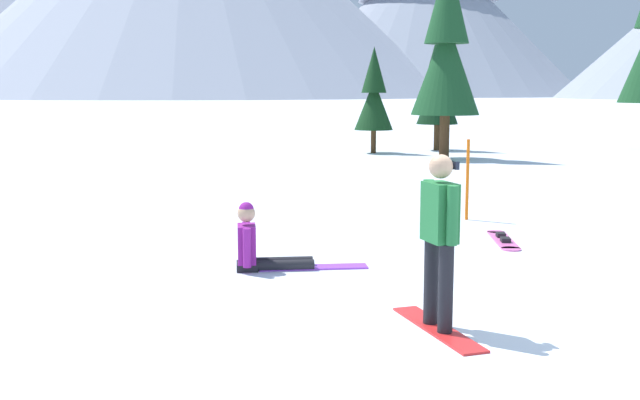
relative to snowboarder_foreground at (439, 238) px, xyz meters
The scene contains 9 objects.
ground_plane 1.43m from the snowboarder_foreground, ahead, with size 800.00×800.00×0.00m, color silver.
snowboarder_foreground is the anchor object (origin of this frame).
snowboarder_midground 3.38m from the snowboarder_foreground, 121.08° to the left, with size 1.78×0.63×0.93m.
loose_snowboard_far_spare 5.06m from the snowboarder_foreground, 63.45° to the left, with size 0.57×1.74×0.09m.
trail_marker_pole 6.87m from the snowboarder_foreground, 71.11° to the left, with size 0.06×0.06×1.50m, color orange.
pine_tree_young 19.79m from the snowboarder_foreground, 74.94° to the left, with size 2.35×2.35×6.94m.
pine_tree_broad 23.48m from the snowboarder_foreground, 75.67° to the left, with size 1.64×1.64×4.71m.
pine_tree_leaning 21.90m from the snowboarder_foreground, 81.92° to the left, with size 1.46×1.46×3.99m.
peak_west_ridge 250.43m from the snowboarder_foreground, 76.46° to the left, with size 98.65×98.65×49.96m.
Camera 1 is at (-3.03, -7.57, 2.43)m, focal length 43.62 mm.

